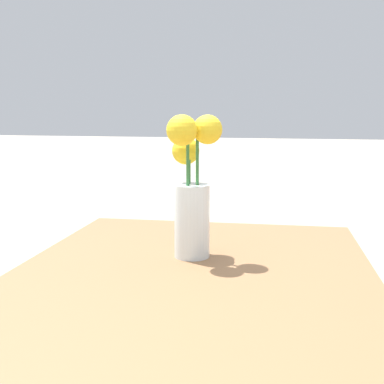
# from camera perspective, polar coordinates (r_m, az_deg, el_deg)

# --- Properties ---
(table_front) EXTENTS (0.81, 1.02, 0.71)m
(table_front) POSITION_cam_1_polar(r_m,az_deg,el_deg) (1.01, -0.24, -15.25)
(table_front) COLOR brown
(table_front) RESTS_ON ground_plane
(flower_vase) EXTENTS (0.12, 0.14, 0.32)m
(flower_vase) POSITION_cam_1_polar(r_m,az_deg,el_deg) (1.06, -0.02, -0.40)
(flower_vase) COLOR silver
(flower_vase) RESTS_ON table_front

